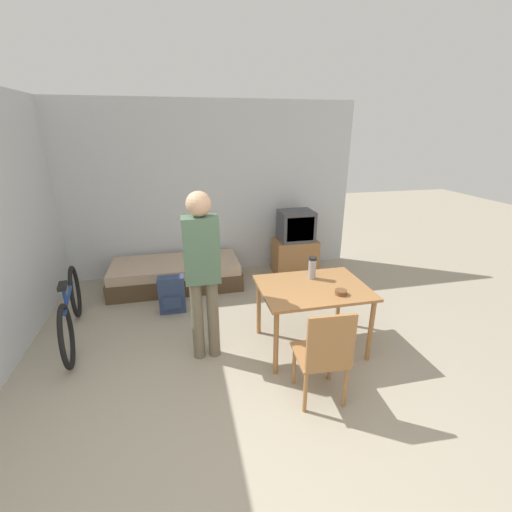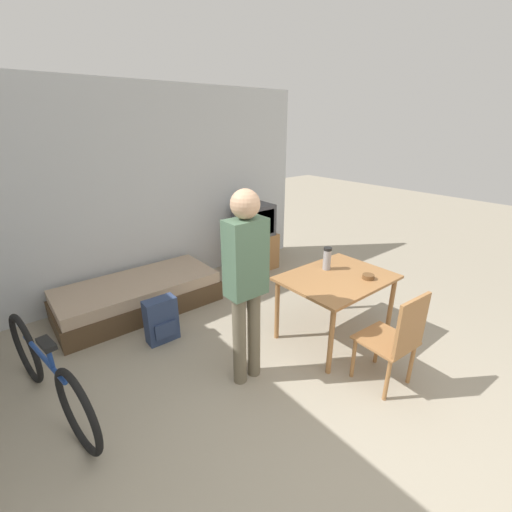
{
  "view_description": "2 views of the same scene",
  "coord_description": "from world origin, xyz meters",
  "px_view_note": "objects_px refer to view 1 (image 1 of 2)",
  "views": [
    {
      "loc": [
        -0.28,
        -1.77,
        2.28
      ],
      "look_at": [
        0.55,
        1.92,
        0.87
      ],
      "focal_mm": 24.0,
      "sensor_mm": 36.0,
      "label": 1
    },
    {
      "loc": [
        -1.67,
        -0.71,
        2.22
      ],
      "look_at": [
        0.42,
        1.87,
        0.92
      ],
      "focal_mm": 24.0,
      "sensor_mm": 36.0,
      "label": 2
    }
  ],
  "objects_px": {
    "dining_table": "(313,294)",
    "wooden_chair": "(325,353)",
    "person_standing": "(202,266)",
    "thermos_flask": "(312,267)",
    "bicycle": "(71,310)",
    "mate_bowl": "(341,292)",
    "backpack": "(172,295)",
    "daybed": "(176,274)",
    "tv": "(295,244)"
  },
  "relations": [
    {
      "from": "bicycle",
      "to": "thermos_flask",
      "type": "xyz_separation_m",
      "value": [
        2.66,
        -0.56,
        0.52
      ]
    },
    {
      "from": "tv",
      "to": "wooden_chair",
      "type": "xyz_separation_m",
      "value": [
        -0.71,
        -2.84,
        0.02
      ]
    },
    {
      "from": "tv",
      "to": "backpack",
      "type": "distance_m",
      "value": 2.2
    },
    {
      "from": "wooden_chair",
      "to": "thermos_flask",
      "type": "xyz_separation_m",
      "value": [
        0.27,
        1.02,
        0.35
      ]
    },
    {
      "from": "bicycle",
      "to": "backpack",
      "type": "xyz_separation_m",
      "value": [
        1.11,
        0.35,
        -0.1
      ]
    },
    {
      "from": "dining_table",
      "to": "wooden_chair",
      "type": "distance_m",
      "value": 0.86
    },
    {
      "from": "person_standing",
      "to": "mate_bowl",
      "type": "relative_size",
      "value": 14.79
    },
    {
      "from": "bicycle",
      "to": "person_standing",
      "type": "bearing_deg",
      "value": -25.08
    },
    {
      "from": "bicycle",
      "to": "thermos_flask",
      "type": "height_order",
      "value": "thermos_flask"
    },
    {
      "from": "person_standing",
      "to": "backpack",
      "type": "bearing_deg",
      "value": 109.12
    },
    {
      "from": "dining_table",
      "to": "wooden_chair",
      "type": "bearing_deg",
      "value": -104.22
    },
    {
      "from": "bicycle",
      "to": "mate_bowl",
      "type": "height_order",
      "value": "mate_bowl"
    },
    {
      "from": "daybed",
      "to": "bicycle",
      "type": "height_order",
      "value": "bicycle"
    },
    {
      "from": "tv",
      "to": "bicycle",
      "type": "relative_size",
      "value": 0.61
    },
    {
      "from": "backpack",
      "to": "dining_table",
      "type": "bearing_deg",
      "value": -36.6
    },
    {
      "from": "thermos_flask",
      "to": "dining_table",
      "type": "bearing_deg",
      "value": -106.46
    },
    {
      "from": "mate_bowl",
      "to": "backpack",
      "type": "distance_m",
      "value": 2.22
    },
    {
      "from": "dining_table",
      "to": "backpack",
      "type": "xyz_separation_m",
      "value": [
        -1.49,
        1.11,
        -0.4
      ]
    },
    {
      "from": "person_standing",
      "to": "backpack",
      "type": "height_order",
      "value": "person_standing"
    },
    {
      "from": "wooden_chair",
      "to": "person_standing",
      "type": "distance_m",
      "value": 1.39
    },
    {
      "from": "dining_table",
      "to": "person_standing",
      "type": "distance_m",
      "value": 1.2
    },
    {
      "from": "dining_table",
      "to": "daybed",
      "type": "bearing_deg",
      "value": 126.97
    },
    {
      "from": "tv",
      "to": "dining_table",
      "type": "relative_size",
      "value": 0.94
    },
    {
      "from": "wooden_chair",
      "to": "mate_bowl",
      "type": "bearing_deg",
      "value": 55.35
    },
    {
      "from": "tv",
      "to": "wooden_chair",
      "type": "bearing_deg",
      "value": -103.95
    },
    {
      "from": "daybed",
      "to": "bicycle",
      "type": "xyz_separation_m",
      "value": [
        -1.16,
        -1.15,
        0.15
      ]
    },
    {
      "from": "bicycle",
      "to": "person_standing",
      "type": "distance_m",
      "value": 1.76
    },
    {
      "from": "backpack",
      "to": "wooden_chair",
      "type": "bearing_deg",
      "value": -56.43
    },
    {
      "from": "tv",
      "to": "person_standing",
      "type": "distance_m",
      "value": 2.59
    },
    {
      "from": "tv",
      "to": "mate_bowl",
      "type": "bearing_deg",
      "value": -97.49
    },
    {
      "from": "daybed",
      "to": "person_standing",
      "type": "xyz_separation_m",
      "value": [
        0.3,
        -1.83,
        0.84
      ]
    },
    {
      "from": "person_standing",
      "to": "thermos_flask",
      "type": "height_order",
      "value": "person_standing"
    },
    {
      "from": "person_standing",
      "to": "mate_bowl",
      "type": "xyz_separation_m",
      "value": [
        1.33,
        -0.31,
        -0.28
      ]
    },
    {
      "from": "dining_table",
      "to": "mate_bowl",
      "type": "xyz_separation_m",
      "value": [
        0.2,
        -0.23,
        0.11
      ]
    },
    {
      "from": "person_standing",
      "to": "thermos_flask",
      "type": "distance_m",
      "value": 1.21
    },
    {
      "from": "wooden_chair",
      "to": "daybed",
      "type": "bearing_deg",
      "value": 114.18
    },
    {
      "from": "wooden_chair",
      "to": "bicycle",
      "type": "bearing_deg",
      "value": 146.45
    },
    {
      "from": "dining_table",
      "to": "backpack",
      "type": "distance_m",
      "value": 1.9
    },
    {
      "from": "tv",
      "to": "mate_bowl",
      "type": "height_order",
      "value": "tv"
    },
    {
      "from": "tv",
      "to": "mate_bowl",
      "type": "relative_size",
      "value": 8.88
    },
    {
      "from": "thermos_flask",
      "to": "person_standing",
      "type": "bearing_deg",
      "value": -174.01
    },
    {
      "from": "tv",
      "to": "backpack",
      "type": "xyz_separation_m",
      "value": [
        -1.99,
        -0.91,
        -0.25
      ]
    },
    {
      "from": "mate_bowl",
      "to": "bicycle",
      "type": "bearing_deg",
      "value": 160.5
    },
    {
      "from": "thermos_flask",
      "to": "bicycle",
      "type": "bearing_deg",
      "value": 168.09
    },
    {
      "from": "dining_table",
      "to": "bicycle",
      "type": "bearing_deg",
      "value": 163.72
    },
    {
      "from": "person_standing",
      "to": "thermos_flask",
      "type": "relative_size",
      "value": 7.03
    },
    {
      "from": "person_standing",
      "to": "thermos_flask",
      "type": "bearing_deg",
      "value": 5.99
    },
    {
      "from": "tv",
      "to": "mate_bowl",
      "type": "distance_m",
      "value": 2.28
    },
    {
      "from": "bicycle",
      "to": "tv",
      "type": "bearing_deg",
      "value": 22.11
    },
    {
      "from": "mate_bowl",
      "to": "backpack",
      "type": "xyz_separation_m",
      "value": [
        -1.69,
        1.34,
        -0.51
      ]
    }
  ]
}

